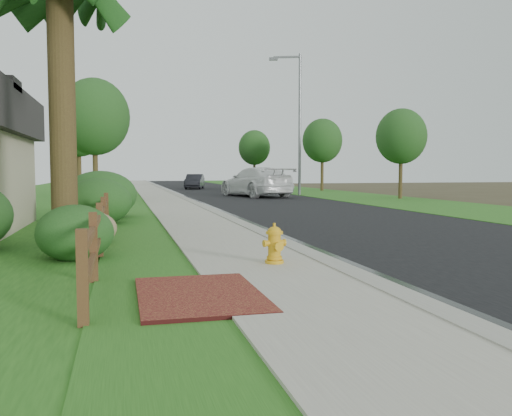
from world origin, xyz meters
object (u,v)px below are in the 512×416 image
object	(u,v)px
fire_hydrant	(275,245)
streetlight	(297,116)
dark_car_mid	(246,182)
ranch_fence	(105,213)
white_suv	(256,182)

from	to	relation	value
fire_hydrant	streetlight	world-z (taller)	streetlight
fire_hydrant	dark_car_mid	world-z (taller)	dark_car_mid
ranch_fence	white_suv	xyz separation A→B (m)	(8.89, 19.66, 0.35)
ranch_fence	dark_car_mid	bearing A→B (deg)	70.70
fire_hydrant	dark_car_mid	size ratio (longest dim) A/B	0.17
fire_hydrant	streetlight	size ratio (longest dim) A/B	0.07
fire_hydrant	white_suv	size ratio (longest dim) A/B	0.11
ranch_fence	fire_hydrant	world-z (taller)	ranch_fence
dark_car_mid	streetlight	xyz separation A→B (m)	(1.33, -9.82, 4.72)
ranch_fence	dark_car_mid	size ratio (longest dim) A/B	4.14
fire_hydrant	streetlight	xyz separation A→B (m)	(9.12, 26.40, 5.01)
dark_car_mid	streetlight	world-z (taller)	streetlight
streetlight	fire_hydrant	bearing A→B (deg)	-109.06
white_suv	dark_car_mid	size ratio (longest dim) A/B	1.59
ranch_fence	dark_car_mid	xyz separation A→B (m)	(10.80, 30.83, 0.10)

